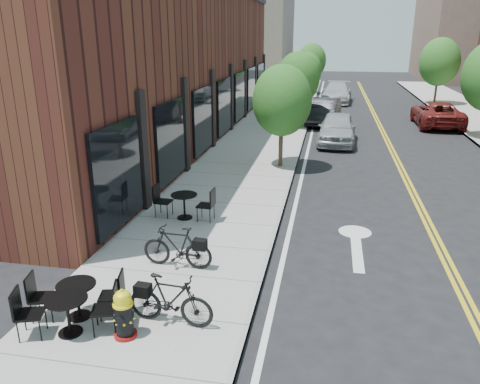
# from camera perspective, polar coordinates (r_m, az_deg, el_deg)

# --- Properties ---
(ground) EXTENTS (120.00, 120.00, 0.00)m
(ground) POSITION_cam_1_polar(r_m,az_deg,el_deg) (9.81, 2.66, -11.57)
(ground) COLOR black
(ground) RESTS_ON ground
(sidewalk_near) EXTENTS (4.00, 70.00, 0.12)m
(sidewalk_near) POSITION_cam_1_polar(r_m,az_deg,el_deg) (19.29, 1.09, 4.06)
(sidewalk_near) COLOR #9E9B93
(sidewalk_near) RESTS_ON ground
(building_near) EXTENTS (5.00, 28.00, 7.00)m
(building_near) POSITION_cam_1_polar(r_m,az_deg,el_deg) (23.71, -8.29, 15.05)
(building_near) COLOR #431B15
(building_near) RESTS_ON ground
(bg_building_left) EXTENTS (8.00, 14.00, 10.00)m
(bg_building_left) POSITION_cam_1_polar(r_m,az_deg,el_deg) (57.13, 1.73, 18.77)
(bg_building_left) COLOR #726656
(bg_building_left) RESTS_ON ground
(bg_building_right) EXTENTS (10.00, 16.00, 12.00)m
(bg_building_right) POSITION_cam_1_polar(r_m,az_deg,el_deg) (60.26, 26.49, 17.89)
(bg_building_right) COLOR brown
(bg_building_right) RESTS_ON ground
(tree_near_a) EXTENTS (2.20, 2.20, 3.81)m
(tree_near_a) POSITION_cam_1_polar(r_m,az_deg,el_deg) (17.63, 5.14, 11.03)
(tree_near_a) COLOR #382B1E
(tree_near_a) RESTS_ON sidewalk_near
(tree_near_b) EXTENTS (2.30, 2.30, 3.98)m
(tree_near_b) POSITION_cam_1_polar(r_m,az_deg,el_deg) (25.55, 7.07, 13.58)
(tree_near_b) COLOR #382B1E
(tree_near_b) RESTS_ON sidewalk_near
(tree_near_c) EXTENTS (2.10, 2.10, 3.67)m
(tree_near_c) POSITION_cam_1_polar(r_m,az_deg,el_deg) (33.52, 8.08, 14.42)
(tree_near_c) COLOR #382B1E
(tree_near_c) RESTS_ON sidewalk_near
(tree_near_d) EXTENTS (2.40, 2.40, 4.11)m
(tree_near_d) POSITION_cam_1_polar(r_m,az_deg,el_deg) (41.48, 8.74, 15.54)
(tree_near_d) COLOR #382B1E
(tree_near_d) RESTS_ON sidewalk_near
(tree_far_c) EXTENTS (2.80, 2.80, 4.62)m
(tree_far_c) POSITION_cam_1_polar(r_m,az_deg,el_deg) (37.19, 23.15, 14.38)
(tree_far_c) COLOR #382B1E
(tree_far_c) RESTS_ON sidewalk_far
(fire_hydrant) EXTENTS (0.50, 0.50, 0.88)m
(fire_hydrant) POSITION_cam_1_polar(r_m,az_deg,el_deg) (8.23, -13.98, -14.27)
(fire_hydrant) COLOR maroon
(fire_hydrant) RESTS_ON sidewalk_near
(bicycle_left) EXTENTS (1.59, 0.53, 0.94)m
(bicycle_left) POSITION_cam_1_polar(r_m,az_deg,el_deg) (10.22, -7.66, -6.64)
(bicycle_left) COLOR black
(bicycle_left) RESTS_ON sidewalk_near
(bicycle_right) EXTENTS (1.58, 0.56, 0.93)m
(bicycle_right) POSITION_cam_1_polar(r_m,az_deg,el_deg) (8.36, -8.47, -12.89)
(bicycle_right) COLOR black
(bicycle_right) RESTS_ON sidewalk_near
(bistro_set_a) EXTENTS (1.66, 0.89, 0.87)m
(bistro_set_a) POSITION_cam_1_polar(r_m,az_deg,el_deg) (8.55, -20.27, -13.40)
(bistro_set_a) COLOR black
(bistro_set_a) RESTS_ON sidewalk_near
(bistro_set_b) EXTENTS (1.64, 0.83, 0.86)m
(bistro_set_b) POSITION_cam_1_polar(r_m,az_deg,el_deg) (8.94, -19.22, -11.83)
(bistro_set_b) COLOR black
(bistro_set_b) RESTS_ON sidewalk_near
(bistro_set_c) EXTENTS (1.68, 0.77, 0.90)m
(bistro_set_c) POSITION_cam_1_polar(r_m,az_deg,el_deg) (12.85, -6.81, -1.29)
(bistro_set_c) COLOR black
(bistro_set_c) RESTS_ON sidewalk_near
(parked_car_a) EXTENTS (1.87, 4.28, 1.44)m
(parked_car_a) POSITION_cam_1_polar(r_m,az_deg,el_deg) (22.67, 11.75, 7.60)
(parked_car_a) COLOR #A0A4A8
(parked_car_a) RESTS_ON ground
(parked_car_b) EXTENTS (2.03, 4.52, 1.44)m
(parked_car_b) POSITION_cam_1_polar(r_m,az_deg,el_deg) (27.63, 10.20, 9.64)
(parked_car_b) COLOR black
(parked_car_b) RESTS_ON ground
(parked_car_c) EXTENTS (2.42, 5.21, 1.47)m
(parked_car_c) POSITION_cam_1_polar(r_m,az_deg,el_deg) (36.67, 11.73, 11.76)
(parked_car_c) COLOR #B4B3B8
(parked_car_c) RESTS_ON ground
(parked_car_far) EXTENTS (2.31, 5.00, 1.39)m
(parked_car_far) POSITION_cam_1_polar(r_m,az_deg,el_deg) (28.70, 22.88, 8.76)
(parked_car_far) COLOR maroon
(parked_car_far) RESTS_ON ground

